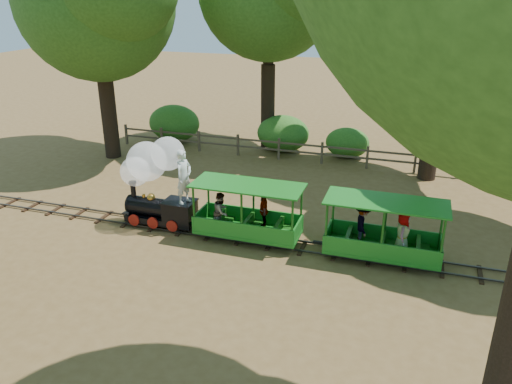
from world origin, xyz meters
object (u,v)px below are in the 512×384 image
(carriage_front, at_px, (245,217))
(carriage_rear, at_px, (381,235))
(fence, at_px, (300,149))
(locomotive, at_px, (155,176))

(carriage_front, bearing_deg, carriage_rear, 0.64)
(carriage_rear, relative_size, fence, 0.19)
(carriage_front, xyz_separation_m, fence, (-0.15, 8.01, -0.20))
(carriage_front, xyz_separation_m, carriage_rear, (4.11, 0.05, 0.03))
(locomotive, distance_m, carriage_rear, 7.25)
(carriage_front, relative_size, fence, 0.19)
(fence, bearing_deg, locomotive, -110.29)
(carriage_rear, xyz_separation_m, fence, (-4.26, 7.97, -0.23))
(locomotive, relative_size, carriage_front, 0.92)
(carriage_front, relative_size, carriage_rear, 1.00)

